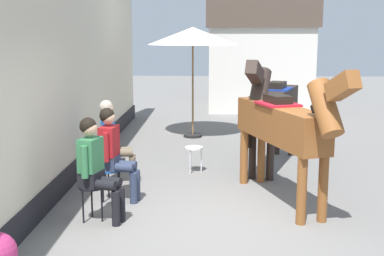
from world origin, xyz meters
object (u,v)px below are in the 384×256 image
(seated_visitor_near, at_px, (95,164))
(seated_visitor_middle, at_px, (113,150))
(saddled_horse_near, at_px, (284,125))
(saddled_horse_far, at_px, (274,105))
(spare_stool_white, at_px, (194,150))
(satchel_bag, at_px, (117,164))
(seated_visitor_far, at_px, (112,137))
(cafe_parasol, at_px, (193,37))

(seated_visitor_near, xyz_separation_m, seated_visitor_middle, (0.08, 0.86, 0.00))
(saddled_horse_near, xyz_separation_m, saddled_horse_far, (0.08, 2.03, 0.00))
(spare_stool_white, bearing_deg, seated_visitor_near, -115.80)
(saddled_horse_far, bearing_deg, satchel_bag, -175.46)
(seated_visitor_far, bearing_deg, saddled_horse_near, -18.68)
(seated_visitor_far, height_order, satchel_bag, seated_visitor_far)
(seated_visitor_near, height_order, seated_visitor_far, same)
(seated_visitor_middle, bearing_deg, saddled_horse_near, -0.33)
(saddled_horse_far, bearing_deg, seated_visitor_near, -132.54)
(saddled_horse_far, xyz_separation_m, cafe_parasol, (-1.57, 2.77, 1.20))
(satchel_bag, bearing_deg, saddled_horse_near, 151.40)
(spare_stool_white, bearing_deg, seated_visitor_far, -150.40)
(saddled_horse_far, relative_size, spare_stool_white, 6.25)
(saddled_horse_near, bearing_deg, cafe_parasol, 107.25)
(saddled_horse_near, relative_size, cafe_parasol, 1.12)
(satchel_bag, bearing_deg, spare_stool_white, 178.08)
(saddled_horse_near, bearing_deg, seated_visitor_far, 161.32)
(spare_stool_white, distance_m, satchel_bag, 1.45)
(cafe_parasol, bearing_deg, spare_stool_white, -87.47)
(seated_visitor_middle, xyz_separation_m, seated_visitor_far, (-0.18, 0.88, 0.00))
(cafe_parasol, bearing_deg, seated_visitor_far, -106.69)
(saddled_horse_near, bearing_deg, seated_visitor_middle, 179.67)
(spare_stool_white, bearing_deg, seated_visitor_middle, -124.61)
(saddled_horse_far, bearing_deg, cafe_parasol, 119.56)
(saddled_horse_near, height_order, spare_stool_white, saddled_horse_near)
(seated_visitor_near, height_order, saddled_horse_far, saddled_horse_far)
(seated_visitor_middle, xyz_separation_m, spare_stool_white, (1.12, 1.63, -0.38))
(saddled_horse_far, height_order, spare_stool_white, saddled_horse_far)
(seated_visitor_middle, relative_size, saddled_horse_far, 0.48)
(saddled_horse_far, distance_m, spare_stool_white, 1.66)
(seated_visitor_near, relative_size, seated_visitor_far, 1.00)
(seated_visitor_far, relative_size, satchel_bag, 4.96)
(seated_visitor_near, height_order, spare_stool_white, seated_visitor_near)
(saddled_horse_near, height_order, saddled_horse_far, same)
(saddled_horse_near, relative_size, saddled_horse_far, 1.00)
(seated_visitor_near, bearing_deg, seated_visitor_middle, 84.86)
(seated_visitor_near, bearing_deg, satchel_bag, 94.60)
(cafe_parasol, bearing_deg, saddled_horse_far, -60.44)
(seated_visitor_near, distance_m, satchel_bag, 2.74)
(saddled_horse_near, distance_m, spare_stool_white, 2.26)
(cafe_parasol, bearing_deg, satchel_bag, -113.03)
(cafe_parasol, relative_size, satchel_bag, 9.21)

